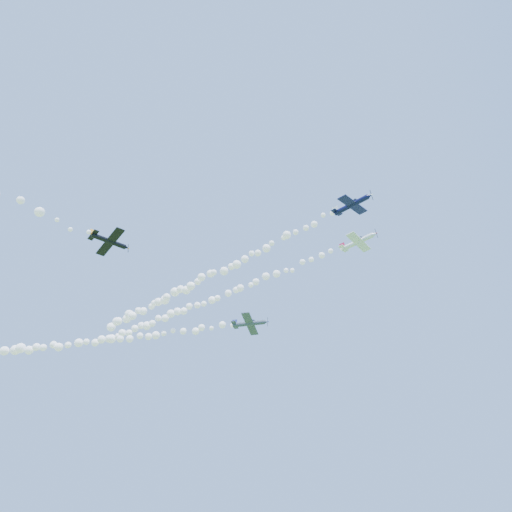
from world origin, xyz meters
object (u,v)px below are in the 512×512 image
at_px(plane_grey, 250,323).
at_px(plane_black, 110,241).
at_px(plane_navy, 352,204).
at_px(plane_white, 358,242).

height_order(plane_grey, plane_black, plane_grey).
bearing_deg(plane_black, plane_navy, -38.50).
xyz_separation_m(plane_white, plane_grey, (-25.69, 3.01, -11.11)).
bearing_deg(plane_navy, plane_white, 114.46).
relative_size(plane_navy, plane_black, 1.20).
bearing_deg(plane_grey, plane_black, -108.71).
xyz_separation_m(plane_navy, plane_black, (-32.27, -18.87, -9.43)).
xyz_separation_m(plane_white, plane_black, (-29.50, -34.67, -13.19)).
relative_size(plane_white, plane_navy, 1.13).
xyz_separation_m(plane_grey, plane_black, (-3.81, -37.68, -2.08)).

